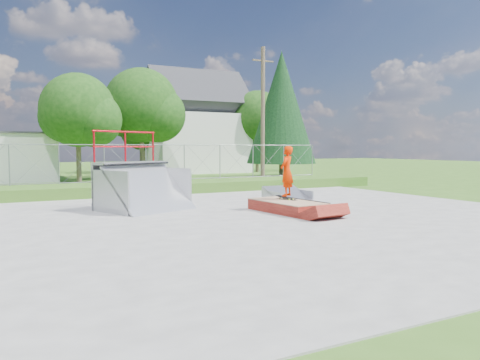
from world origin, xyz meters
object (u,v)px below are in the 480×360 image
object	(u,v)px
flat_bank_ramp	(287,194)
skater	(287,173)
grind_box	(287,207)
quarter_pipe	(146,171)

from	to	relation	value
flat_bank_ramp	skater	world-z (taller)	skater
grind_box	quarter_pipe	distance (m)	4.92
grind_box	quarter_pipe	xyz separation A→B (m)	(-3.95, 2.69, 1.16)
skater	grind_box	bearing A→B (deg)	21.86
grind_box	flat_bank_ramp	xyz separation A→B (m)	(2.22, 3.31, 0.04)
grind_box	flat_bank_ramp	world-z (taller)	flat_bank_ramp
quarter_pipe	skater	xyz separation A→B (m)	(4.15, -2.38, -0.08)
grind_box	quarter_pipe	bearing A→B (deg)	140.41
grind_box	skater	size ratio (longest dim) A/B	1.68
grind_box	quarter_pipe	size ratio (longest dim) A/B	1.03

